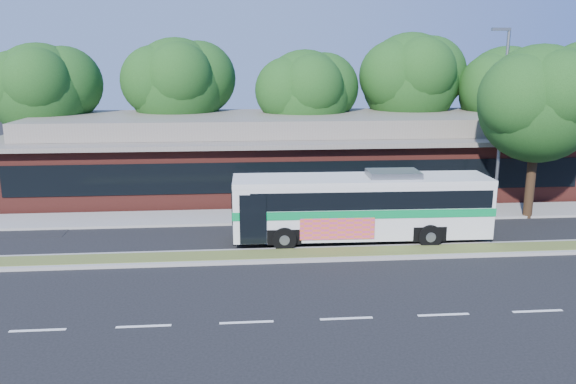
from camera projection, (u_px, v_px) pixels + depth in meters
name	position (u px, v px, depth m)	size (l,w,h in m)	color
ground	(322.00, 261.00, 21.72)	(120.00, 120.00, 0.00)	black
median_strip	(320.00, 254.00, 22.28)	(26.00, 1.10, 0.15)	#4B5624
sidewalk	(304.00, 215.00, 27.91)	(44.00, 2.60, 0.12)	gray
plaza_building	(292.00, 153.00, 33.83)	(33.20, 11.20, 4.45)	maroon
lamp_post	(501.00, 117.00, 27.21)	(0.93, 0.18, 9.07)	slate
tree_bg_a	(49.00, 89.00, 33.86)	(6.47, 5.80, 8.63)	black
tree_bg_b	(184.00, 84.00, 35.44)	(6.69, 6.00, 9.00)	black
tree_bg_c	(311.00, 93.00, 35.24)	(6.24, 5.60, 8.26)	black
tree_bg_d	(416.00, 79.00, 36.62)	(6.91, 6.20, 9.37)	black
tree_bg_e	(510.00, 90.00, 36.29)	(6.47, 5.80, 8.50)	black
transit_bus	(362.00, 202.00, 23.83)	(10.92, 2.72, 3.05)	silver
sedan	(118.00, 191.00, 30.31)	(2.02, 4.96, 1.44)	silver
sidewalk_tree	(545.00, 101.00, 26.63)	(6.20, 5.56, 8.35)	black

